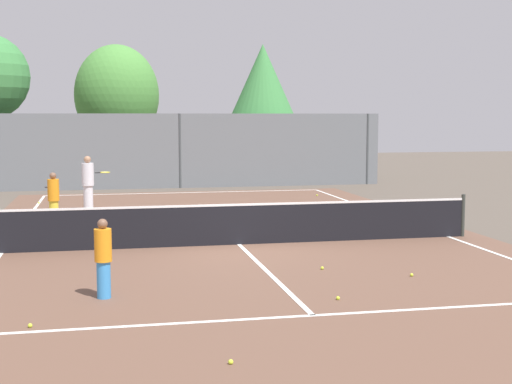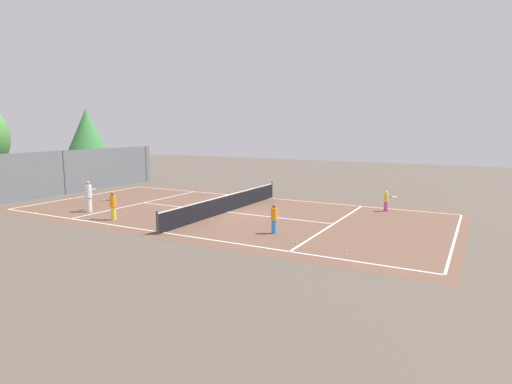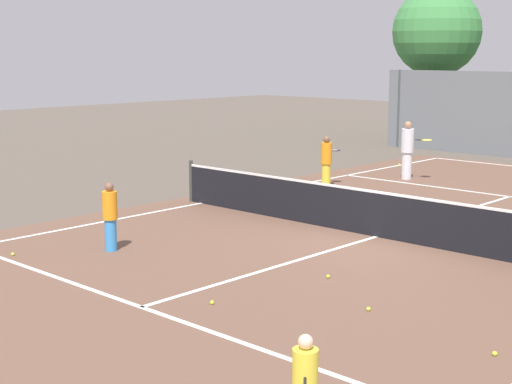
% 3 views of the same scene
% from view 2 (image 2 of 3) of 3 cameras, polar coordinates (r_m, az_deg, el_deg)
% --- Properties ---
extents(ground_plane, '(80.00, 80.00, 0.00)m').
position_cam_2_polar(ground_plane, '(24.46, -3.97, -2.74)').
color(ground_plane, brown).
extents(court_surface, '(13.00, 25.00, 0.01)m').
position_cam_2_polar(court_surface, '(24.46, -3.97, -2.73)').
color(court_surface, brown).
rests_on(court_surface, ground_plane).
extents(tennis_net, '(11.90, 0.10, 1.10)m').
position_cam_2_polar(tennis_net, '(24.37, -3.99, -1.56)').
color(tennis_net, '#333833').
rests_on(tennis_net, ground_plane).
extents(perimeter_fence, '(18.00, 0.12, 3.20)m').
position_cam_2_polar(perimeter_fence, '(33.79, -24.53, 2.40)').
color(perimeter_fence, slate).
rests_on(perimeter_fence, ground_plane).
extents(tree_0, '(3.34, 3.34, 6.42)m').
position_cam_2_polar(tree_0, '(37.94, -21.87, 7.61)').
color(tree_0, brown).
rests_on(tree_0, ground_plane).
extents(player_0, '(0.48, 0.91, 1.51)m').
position_cam_2_polar(player_0, '(23.46, -18.77, -1.73)').
color(player_0, yellow).
rests_on(player_0, ground_plane).
extents(player_1, '(0.29, 0.29, 1.38)m').
position_cam_2_polar(player_1, '(19.38, 2.47, -3.62)').
color(player_1, '#388CD8').
rests_on(player_1, ground_plane).
extents(player_2, '(0.69, 0.77, 1.21)m').
position_cam_2_polar(player_2, '(25.70, 17.22, -1.12)').
color(player_2, '#D14799').
rests_on(player_2, ground_plane).
extents(player_3, '(0.96, 0.63, 1.81)m').
position_cam_2_polar(player_3, '(26.19, -21.68, -0.51)').
color(player_3, silver).
rests_on(player_3, ground_plane).
extents(ball_crate, '(0.38, 0.28, 0.43)m').
position_cam_2_polar(ball_crate, '(24.32, -7.81, -2.43)').
color(ball_crate, green).
rests_on(ball_crate, ground_plane).
extents(tennis_ball_0, '(0.07, 0.07, 0.07)m').
position_cam_2_polar(tennis_ball_0, '(24.99, 7.37, -2.47)').
color(tennis_ball_0, '#CCE533').
rests_on(tennis_ball_0, ground_plane).
extents(tennis_ball_1, '(0.07, 0.07, 0.07)m').
position_cam_2_polar(tennis_ball_1, '(17.97, 5.44, -6.84)').
color(tennis_ball_1, '#CCE533').
rests_on(tennis_ball_1, ground_plane).
extents(tennis_ball_2, '(0.07, 0.07, 0.07)m').
position_cam_2_polar(tennis_ball_2, '(34.16, -13.51, 0.35)').
color(tennis_ball_2, '#CCE533').
rests_on(tennis_ball_2, ground_plane).
extents(tennis_ball_3, '(0.07, 0.07, 0.07)m').
position_cam_2_polar(tennis_ball_3, '(26.94, 9.77, -1.71)').
color(tennis_ball_3, '#CCE533').
rests_on(tennis_ball_3, ground_plane).
extents(tennis_ball_4, '(0.07, 0.07, 0.07)m').
position_cam_2_polar(tennis_ball_4, '(23.97, 3.90, -2.89)').
color(tennis_ball_4, '#CCE533').
rests_on(tennis_ball_4, ground_plane).
extents(tennis_ball_5, '(0.07, 0.07, 0.07)m').
position_cam_2_polar(tennis_ball_5, '(27.15, -27.67, -2.51)').
color(tennis_ball_5, '#CCE533').
rests_on(tennis_ball_5, ground_plane).
extents(tennis_ball_6, '(0.07, 0.07, 0.07)m').
position_cam_2_polar(tennis_ball_6, '(19.75, 14.29, -5.66)').
color(tennis_ball_6, '#CCE533').
rests_on(tennis_ball_6, ground_plane).
extents(tennis_ball_7, '(0.07, 0.07, 0.07)m').
position_cam_2_polar(tennis_ball_7, '(22.69, 8.93, -3.64)').
color(tennis_ball_7, '#CCE533').
rests_on(tennis_ball_7, ground_plane).
extents(tennis_ball_8, '(0.07, 0.07, 0.07)m').
position_cam_2_polar(tennis_ball_8, '(30.50, -3.14, -0.39)').
color(tennis_ball_8, '#CCE533').
rests_on(tennis_ball_8, ground_plane).
extents(tennis_ball_9, '(0.07, 0.07, 0.07)m').
position_cam_2_polar(tennis_ball_9, '(17.10, 12.03, -7.81)').
color(tennis_ball_9, '#CCE533').
rests_on(tennis_ball_9, ground_plane).
extents(tennis_ball_10, '(0.07, 0.07, 0.07)m').
position_cam_2_polar(tennis_ball_10, '(31.42, -8.03, -0.20)').
color(tennis_ball_10, '#CCE533').
rests_on(tennis_ball_10, ground_plane).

